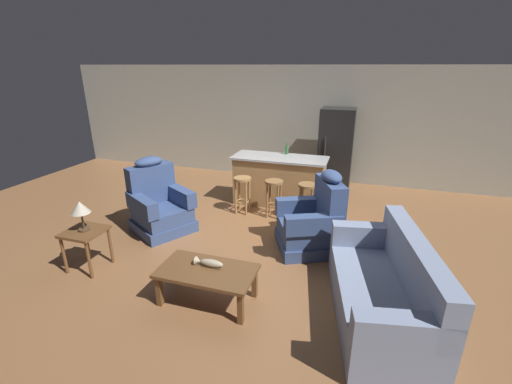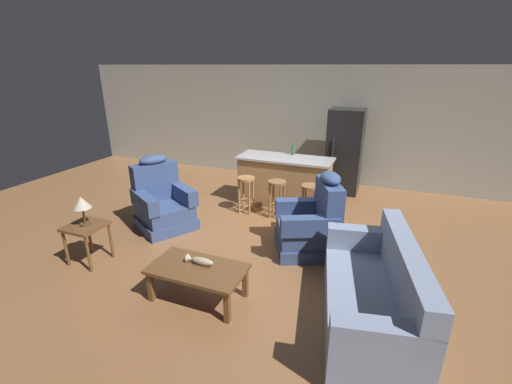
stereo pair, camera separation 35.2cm
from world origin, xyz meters
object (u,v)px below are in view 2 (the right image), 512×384
object	(u,v)px
kitchen_island	(284,181)
bar_stool_right	(310,197)
bar_stool_middle	(277,192)
bottle_tall_green	(293,150)
end_table	(86,232)
table_lamp	(82,204)
recliner_near_lamp	(162,203)
recliner_near_island	(312,224)
couch	(374,296)
fish_figurine	(200,261)
coffee_table	(198,272)
refrigerator	(344,151)
bar_stool_left	(246,188)

from	to	relation	value
kitchen_island	bar_stool_right	world-z (taller)	kitchen_island
bar_stool_middle	bottle_tall_green	xyz separation A→B (m)	(0.02, 0.89, 0.57)
end_table	table_lamp	distance (m)	0.41
recliner_near_lamp	recliner_near_island	xyz separation A→B (m)	(2.52, 0.13, 0.00)
recliner_near_lamp	kitchen_island	distance (m)	2.34
end_table	recliner_near_lamp	bearing A→B (deg)	78.65
recliner_near_island	bar_stool_middle	xyz separation A→B (m)	(-0.85, 0.94, 0.05)
couch	bar_stool_middle	xyz separation A→B (m)	(-1.80, 2.22, 0.13)
couch	bar_stool_middle	size ratio (longest dim) A/B	2.98
fish_figurine	recliner_near_island	bearing A→B (deg)	57.73
recliner_near_lamp	end_table	distance (m)	1.35
end_table	bar_stool_middle	xyz separation A→B (m)	(1.93, 2.39, 0.01)
bar_stool_middle	fish_figurine	bearing A→B (deg)	-92.71
coffee_table	refrigerator	distance (m)	4.51
coffee_table	bar_stool_middle	xyz separation A→B (m)	(0.11, 2.54, 0.11)
coffee_table	bar_stool_middle	distance (m)	2.54
coffee_table	fish_figurine	size ratio (longest dim) A/B	3.24
table_lamp	bar_stool_right	size ratio (longest dim) A/B	0.60
recliner_near_lamp	refrigerator	bearing A→B (deg)	79.37
kitchen_island	bottle_tall_green	bearing A→B (deg)	73.74
table_lamp	bar_stool_middle	xyz separation A→B (m)	(1.93, 2.39, -0.40)
kitchen_island	refrigerator	xyz separation A→B (m)	(0.94, 1.20, 0.40)
bottle_tall_green	refrigerator	bearing A→B (deg)	47.58
recliner_near_lamp	refrigerator	world-z (taller)	refrigerator
refrigerator	table_lamp	bearing A→B (deg)	-123.64
bar_stool_right	end_table	bearing A→B (deg)	-136.62
refrigerator	end_table	bearing A→B (deg)	-123.69
table_lamp	refrigerator	bearing A→B (deg)	56.36
recliner_near_island	bar_stool_right	world-z (taller)	recliner_near_island
kitchen_island	bar_stool_middle	xyz separation A→B (m)	(0.06, -0.63, -0.01)
bar_stool_left	bottle_tall_green	xyz separation A→B (m)	(0.61, 0.89, 0.57)
refrigerator	bottle_tall_green	distance (m)	1.28
couch	bar_stool_right	size ratio (longest dim) A/B	2.98
couch	refrigerator	size ratio (longest dim) A/B	1.15
table_lamp	couch	bearing A→B (deg)	2.60
coffee_table	recliner_near_lamp	size ratio (longest dim) A/B	0.92
coffee_table	fish_figurine	world-z (taller)	fish_figurine
bottle_tall_green	bar_stool_middle	bearing A→B (deg)	-91.19
fish_figurine	recliner_near_lamp	distance (m)	2.09
coffee_table	recliner_near_island	world-z (taller)	recliner_near_island
table_lamp	bar_stool_right	world-z (taller)	table_lamp
coffee_table	recliner_near_island	xyz separation A→B (m)	(0.96, 1.60, 0.06)
recliner_near_island	refrigerator	size ratio (longest dim) A/B	0.68
end_table	refrigerator	world-z (taller)	refrigerator
couch	recliner_near_lamp	distance (m)	3.66
recliner_near_lamp	bar_stool_middle	world-z (taller)	recliner_near_lamp
bar_stool_right	bottle_tall_green	bearing A→B (deg)	122.90
recliner_near_lamp	bar_stool_left	bearing A→B (deg)	75.42
bar_stool_left	refrigerator	xyz separation A→B (m)	(1.47, 1.83, 0.41)
bar_stool_right	bar_stool_left	bearing A→B (deg)	180.00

